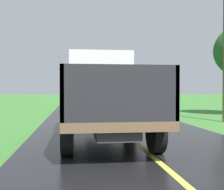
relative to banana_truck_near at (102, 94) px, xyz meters
name	(u,v)px	position (x,y,z in m)	size (l,w,h in m)	color
banana_truck_near	(102,94)	(0.00, 0.00, 0.00)	(2.38, 5.82, 2.80)	#2D2D30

